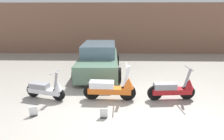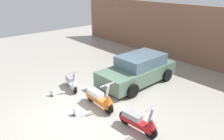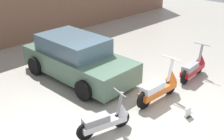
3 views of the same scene
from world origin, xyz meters
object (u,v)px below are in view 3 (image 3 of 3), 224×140
Objects in this scene: scooter_front_left at (106,120)px; placard_near_right_scooter at (188,113)px; scooter_front_right at (160,87)px; scooter_front_center at (194,67)px; car_rear_left at (77,58)px.

placard_near_right_scooter is (1.83, -1.01, -0.22)m from scooter_front_left.
scooter_front_right is 1.10× the size of scooter_front_center.
placard_near_right_scooter is (-2.07, -1.05, -0.25)m from scooter_front_center.
scooter_front_right reaches higher than scooter_front_center.
scooter_front_left is 3.90m from scooter_front_center.
placard_near_right_scooter is at bearing -14.28° from scooter_front_left.
car_rear_left reaches higher than placard_near_right_scooter.
placard_near_right_scooter is (0.45, -3.72, -0.51)m from car_rear_left.
scooter_front_right is at bearing 12.00° from car_rear_left.
scooter_front_right is 1.06m from placard_near_right_scooter.
scooter_front_center is at bearing 26.91° from placard_near_right_scooter.
placard_near_right_scooter is (-0.18, -1.00, -0.28)m from scooter_front_right.
car_rear_left is at bearing 96.90° from placard_near_right_scooter.
scooter_front_center is (1.88, 0.05, -0.03)m from scooter_front_right.
scooter_front_left is at bearing -178.14° from scooter_front_right.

